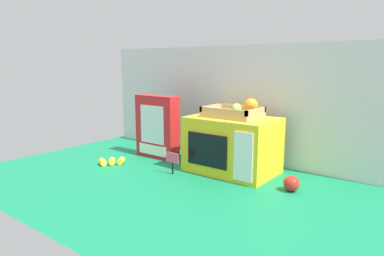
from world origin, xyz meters
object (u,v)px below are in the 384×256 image
(price_sign, at_px, (172,160))
(loose_toy_banana, at_px, (112,161))
(loose_toy_apple, at_px, (291,183))
(cookie_set_box, at_px, (157,127))
(toy_microwave, at_px, (232,145))
(food_groups_crate, at_px, (236,112))

(price_sign, xyz_separation_m, loose_toy_banana, (-0.34, -0.07, -0.05))
(loose_toy_banana, xyz_separation_m, loose_toy_apple, (0.84, 0.19, 0.02))
(cookie_set_box, xyz_separation_m, price_sign, (0.26, -0.17, -0.10))
(toy_microwave, xyz_separation_m, loose_toy_apple, (0.32, -0.07, -0.10))
(food_groups_crate, height_order, price_sign, food_groups_crate)
(cookie_set_box, relative_size, loose_toy_banana, 2.74)
(loose_toy_apple, bearing_deg, toy_microwave, 167.02)
(toy_microwave, bearing_deg, loose_toy_apple, -12.98)
(loose_toy_apple, bearing_deg, price_sign, -166.32)
(food_groups_crate, distance_m, loose_toy_banana, 0.66)
(toy_microwave, distance_m, price_sign, 0.28)
(food_groups_crate, bearing_deg, toy_microwave, -139.83)
(toy_microwave, distance_m, loose_toy_apple, 0.34)
(toy_microwave, xyz_separation_m, cookie_set_box, (-0.45, -0.02, 0.04))
(cookie_set_box, distance_m, price_sign, 0.33)
(cookie_set_box, relative_size, loose_toy_apple, 5.27)
(toy_microwave, relative_size, loose_toy_banana, 3.25)
(toy_microwave, height_order, food_groups_crate, food_groups_crate)
(food_groups_crate, xyz_separation_m, cookie_set_box, (-0.46, -0.03, -0.11))
(loose_toy_apple, bearing_deg, cookie_set_box, 176.20)
(toy_microwave, height_order, cookie_set_box, cookie_set_box)
(cookie_set_box, bearing_deg, loose_toy_banana, -107.88)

